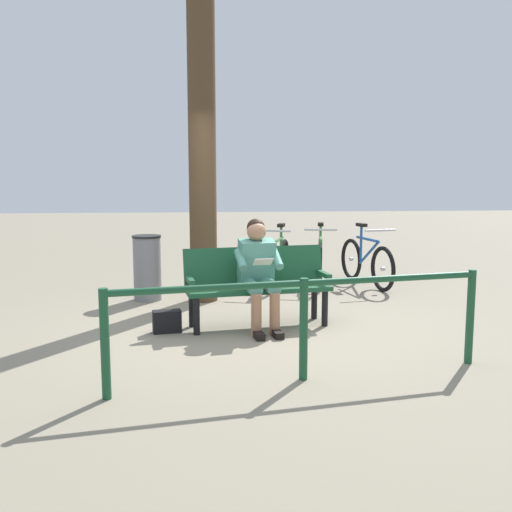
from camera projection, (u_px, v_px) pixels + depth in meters
ground_plane at (256, 330)px, 6.30m from camera, size 40.00×40.00×0.00m
bench at (257, 280)px, 6.48m from camera, size 1.66×0.73×0.87m
person_reading at (258, 269)px, 6.30m from camera, size 0.53×0.81×1.20m
handbag at (167, 321)px, 6.21m from camera, size 0.32×0.19×0.24m
tree_trunk at (202, 144)px, 7.53m from camera, size 0.36×0.36×4.13m
litter_bin at (147, 268)px, 7.78m from camera, size 0.39×0.39×0.87m
bicycle_silver at (366, 262)px, 8.83m from camera, size 0.52×1.66×0.94m
bicycle_blue at (320, 261)px, 8.93m from camera, size 0.52×1.66×0.94m
bicycle_purple at (279, 263)px, 8.76m from camera, size 0.64×1.62×0.94m
railing_fence at (304, 309)px, 4.71m from camera, size 3.17×0.63×0.85m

